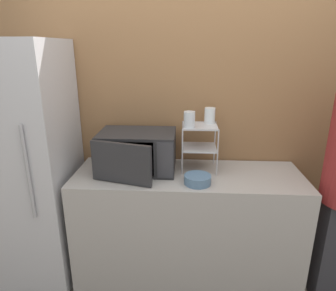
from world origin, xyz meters
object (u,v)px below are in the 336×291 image
Objects in this scene: bowl at (198,180)px; refrigerator at (23,167)px; glass_back_right at (210,115)px; glass_front_left at (189,119)px; dish_rack at (200,138)px; microwave at (137,152)px.

refrigerator reaches higher than bowl.
bowl is at bearing -104.93° from glass_back_right.
glass_back_right reaches higher than bowl.
refrigerator is (-1.27, -0.04, -0.38)m from glass_front_left.
dish_rack is 3.02× the size of glass_back_right.
dish_rack is at bearing 86.38° from bowl.
bowl is 0.10× the size of refrigerator.
dish_rack is 3.02× the size of glass_front_left.
glass_back_right is (0.55, 0.13, 0.26)m from microwave.
glass_back_right reaches higher than dish_rack.
glass_front_left reaches higher than bowl.
microwave is 0.52m from bowl.
dish_rack is 0.19m from glass_back_right.
glass_front_left is 0.22m from glass_back_right.
dish_rack reaches higher than microwave.
dish_rack is at bearing 4.78° from refrigerator.
microwave is 0.89m from refrigerator.
microwave is at bearing -173.67° from dish_rack.
glass_back_right is 0.06× the size of refrigerator.
dish_rack is 0.19× the size of refrigerator.
bowl is at bearing -25.42° from microwave.
glass_front_left and glass_back_right have the same top height.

